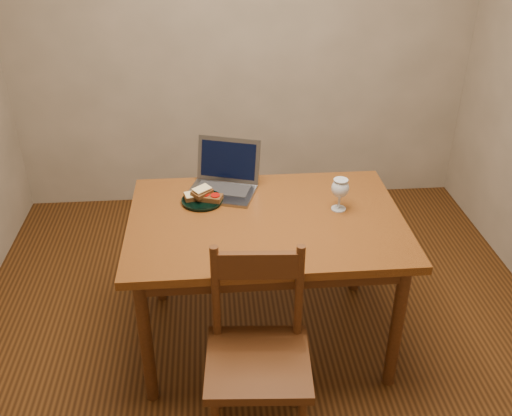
{
  "coord_description": "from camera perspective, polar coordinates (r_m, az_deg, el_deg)",
  "views": [
    {
      "loc": [
        -0.23,
        -2.27,
        2.13
      ],
      "look_at": [
        -0.04,
        0.02,
        0.8
      ],
      "focal_mm": 40.0,
      "sensor_mm": 36.0,
      "label": 1
    }
  ],
  "objects": [
    {
      "name": "sandwich_cheese",
      "position": [
        2.83,
        -6.1,
        1.25
      ],
      "size": [
        0.12,
        0.08,
        0.03
      ],
      "primitive_type": null,
      "rotation": [
        0.0,
        0.0,
        0.21
      ],
      "color": "#381E0C",
      "rests_on": "plate"
    },
    {
      "name": "floor",
      "position": [
        3.13,
        0.73,
        -13.09
      ],
      "size": [
        3.2,
        3.2,
        0.02
      ],
      "primitive_type": "cube",
      "color": "black",
      "rests_on": "ground"
    },
    {
      "name": "plate",
      "position": [
        2.84,
        -5.38,
        0.74
      ],
      "size": [
        0.21,
        0.21,
        0.02
      ],
      "primitive_type": "cylinder",
      "color": "black",
      "rests_on": "table"
    },
    {
      "name": "table",
      "position": [
        2.74,
        0.99,
        -2.53
      ],
      "size": [
        1.3,
        0.9,
        0.74
      ],
      "color": "#47200B",
      "rests_on": "floor"
    },
    {
      "name": "back_wall",
      "position": [
        3.98,
        -1.42,
        18.01
      ],
      "size": [
        3.2,
        0.02,
        2.6
      ],
      "primitive_type": "cube",
      "color": "gray",
      "rests_on": "floor"
    },
    {
      "name": "sandwich_tomato",
      "position": [
        2.81,
        -4.6,
        1.15
      ],
      "size": [
        0.13,
        0.1,
        0.04
      ],
      "primitive_type": null,
      "rotation": [
        0.0,
        0.0,
        -0.32
      ],
      "color": "#381E0C",
      "rests_on": "plate"
    },
    {
      "name": "milk_glass",
      "position": [
        2.76,
        8.37,
        1.36
      ],
      "size": [
        0.09,
        0.09,
        0.16
      ],
      "primitive_type": null,
      "color": "white",
      "rests_on": "table"
    },
    {
      "name": "chair",
      "position": [
        2.37,
        0.19,
        -13.86
      ],
      "size": [
        0.45,
        0.43,
        0.45
      ],
      "rotation": [
        0.0,
        0.0,
        -0.07
      ],
      "color": "#3C200C",
      "rests_on": "floor"
    },
    {
      "name": "sandwich_top",
      "position": [
        2.82,
        -5.42,
        1.65
      ],
      "size": [
        0.12,
        0.12,
        0.03
      ],
      "primitive_type": null,
      "rotation": [
        0.0,
        0.0,
        0.78
      ],
      "color": "#381E0C",
      "rests_on": "plate"
    },
    {
      "name": "laptop",
      "position": [
        2.93,
        -3.16,
        3.12
      ],
      "size": [
        0.41,
        0.39,
        0.24
      ],
      "rotation": [
        0.0,
        0.0,
        -0.31
      ],
      "color": "slate",
      "rests_on": "table"
    }
  ]
}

